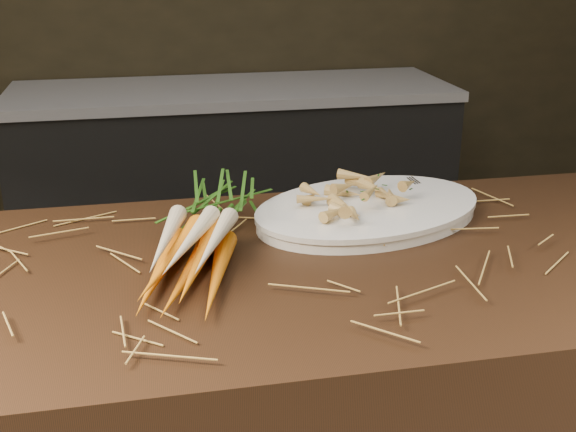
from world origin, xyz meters
TOP-DOWN VIEW (x-y plane):
  - back_counter at (0.30, 2.18)m, footprint 1.82×0.62m
  - straw_bedding at (0.00, 0.30)m, footprint 1.40×0.60m
  - root_veg_bunch at (0.03, 0.38)m, footprint 0.30×0.54m
  - serving_platter at (0.35, 0.46)m, footprint 0.54×0.44m
  - roasted_veg_heap at (0.35, 0.46)m, footprint 0.27×0.23m
  - serving_fork at (0.51, 0.50)m, footprint 0.02×0.18m

SIDE VIEW (x-z plane):
  - back_counter at x=0.30m, z-range 0.00..0.84m
  - straw_bedding at x=0.00m, z-range 0.90..0.92m
  - serving_platter at x=0.35m, z-range 0.90..0.92m
  - serving_fork at x=0.51m, z-range 0.92..0.93m
  - root_veg_bunch at x=0.03m, z-range 0.90..1.00m
  - roasted_veg_heap at x=0.35m, z-range 0.92..0.98m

